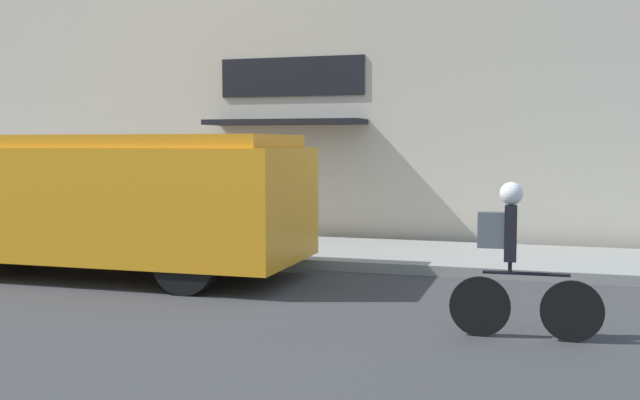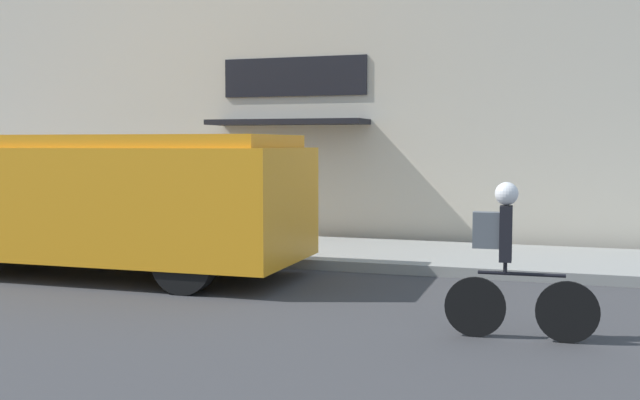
# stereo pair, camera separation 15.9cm
# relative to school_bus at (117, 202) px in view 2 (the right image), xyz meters

# --- Properties ---
(ground_plane) EXTENTS (70.00, 70.00, 0.00)m
(ground_plane) POSITION_rel_school_bus_xyz_m (-0.73, 1.30, -1.09)
(ground_plane) COLOR #38383A
(sidewalk) EXTENTS (28.00, 2.81, 0.16)m
(sidewalk) POSITION_rel_school_bus_xyz_m (-0.73, 2.71, -1.01)
(sidewalk) COLOR gray
(sidewalk) RESTS_ON ground_plane
(storefront) EXTENTS (17.57, 1.05, 5.23)m
(storefront) POSITION_rel_school_bus_xyz_m (-0.69, 4.46, 1.52)
(storefront) COLOR beige
(storefront) RESTS_ON ground_plane
(school_bus) EXTENTS (6.14, 2.72, 2.06)m
(school_bus) POSITION_rel_school_bus_xyz_m (0.00, 0.00, 0.00)
(school_bus) COLOR orange
(school_bus) RESTS_ON ground_plane
(cyclist) EXTENTS (1.49, 0.23, 1.57)m
(cyclist) POSITION_rel_school_bus_xyz_m (5.73, -1.94, -0.29)
(cyclist) COLOR black
(cyclist) RESTS_ON ground_plane
(trash_bin) EXTENTS (0.61, 0.61, 0.95)m
(trash_bin) POSITION_rel_school_bus_xyz_m (-1.92, 2.90, -0.46)
(trash_bin) COLOR #38383D
(trash_bin) RESTS_ON sidewalk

